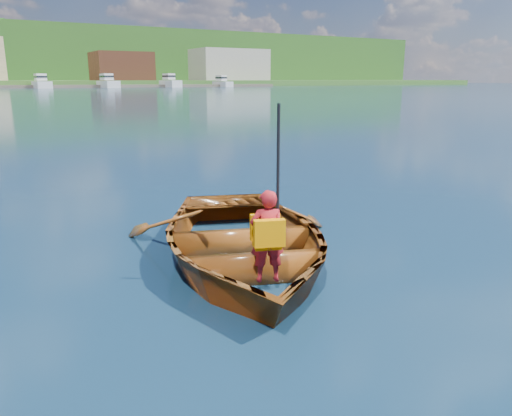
{
  "coord_description": "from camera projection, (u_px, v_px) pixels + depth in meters",
  "views": [
    {
      "loc": [
        -1.95,
        -5.81,
        2.31
      ],
      "look_at": [
        1.16,
        -0.4,
        0.7
      ],
      "focal_mm": 35.0,
      "sensor_mm": 36.0,
      "label": 1
    }
  ],
  "objects": [
    {
      "name": "rowboat",
      "position": [
        242.0,
        240.0,
        6.45
      ],
      "size": [
        4.4,
        5.15,
        0.9
      ],
      "color": "brown",
      "rests_on": "ground"
    },
    {
      "name": "dock",
      "position": [
        9.0,
        87.0,
        134.94
      ],
      "size": [
        159.91,
        14.71,
        0.8
      ],
      "color": "brown",
      "rests_on": "ground"
    },
    {
      "name": "hillside_trees",
      "position": [
        10.0,
        44.0,
        203.35
      ],
      "size": [
        302.28,
        86.91,
        27.48
      ],
      "color": "#382314",
      "rests_on": "ground"
    },
    {
      "name": "ground",
      "position": [
        162.0,
        265.0,
        6.4
      ],
      "size": [
        600.0,
        600.0,
        0.0
      ],
      "color": "#122A40",
      "rests_on": "ground"
    },
    {
      "name": "child_paddler",
      "position": [
        267.0,
        235.0,
        5.53
      ],
      "size": [
        0.45,
        0.43,
        1.97
      ],
      "color": "maroon",
      "rests_on": "ground"
    }
  ]
}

